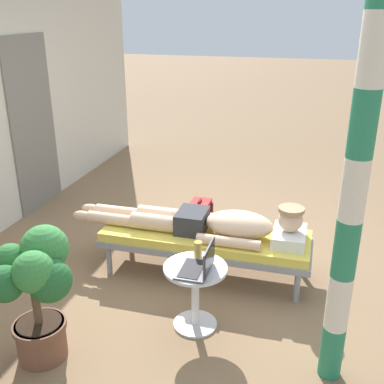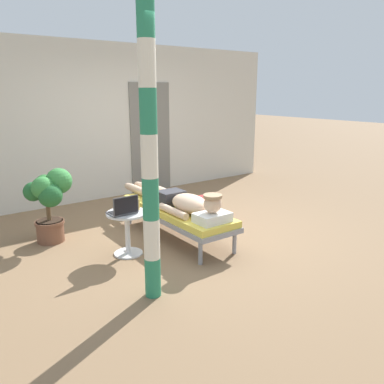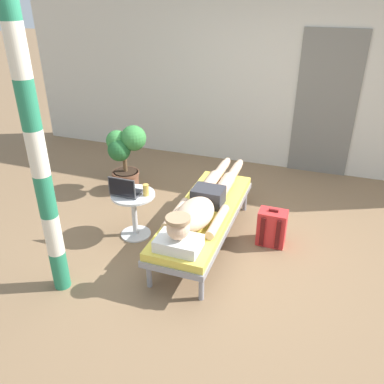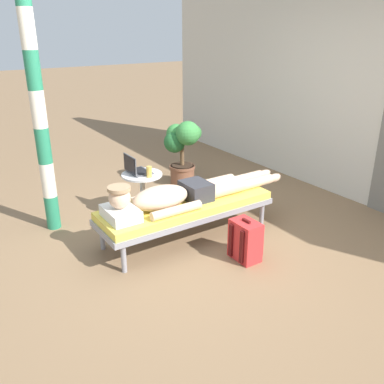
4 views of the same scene
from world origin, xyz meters
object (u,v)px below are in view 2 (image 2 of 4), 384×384
object	(u,v)px
drink_glass	(137,204)
potted_plant	(49,199)
person_reclining	(180,201)
laptop	(124,209)
side_table	(127,226)
backpack	(206,209)
porch_post	(149,156)
lounge_chair	(176,212)

from	to	relation	value
drink_glass	potted_plant	size ratio (longest dim) A/B	0.14
person_reclining	laptop	size ratio (longest dim) A/B	7.00
side_table	backpack	distance (m)	1.52
person_reclining	drink_glass	distance (m)	0.63
drink_glass	laptop	bearing A→B (deg)	-161.40
drink_glass	potted_plant	bearing A→B (deg)	129.07
drink_glass	porch_post	xyz separation A→B (m)	(-0.40, -1.03, 0.76)
backpack	porch_post	size ratio (longest dim) A/B	0.16
person_reclining	backpack	xyz separation A→B (m)	(0.69, 0.31, -0.32)
backpack	porch_post	world-z (taller)	porch_post
laptop	drink_glass	bearing A→B (deg)	18.60
drink_glass	backpack	xyz separation A→B (m)	(1.32, 0.34, -0.39)
backpack	porch_post	bearing A→B (deg)	-141.65
potted_plant	porch_post	world-z (taller)	porch_post
laptop	porch_post	distance (m)	1.24
lounge_chair	drink_glass	bearing A→B (deg)	-171.27
person_reclining	side_table	size ratio (longest dim) A/B	4.15
porch_post	person_reclining	bearing A→B (deg)	45.53
lounge_chair	backpack	size ratio (longest dim) A/B	4.50
side_table	potted_plant	bearing A→B (deg)	122.47
person_reclining	backpack	size ratio (longest dim) A/B	5.12
side_table	potted_plant	world-z (taller)	potted_plant
lounge_chair	porch_post	world-z (taller)	porch_post
backpack	drink_glass	bearing A→B (deg)	-165.73
person_reclining	porch_post	bearing A→B (deg)	-134.47
person_reclining	laptop	distance (m)	0.85
potted_plant	drink_glass	bearing A→B (deg)	-50.93
side_table	drink_glass	bearing A→B (deg)	7.38
person_reclining	porch_post	world-z (taller)	porch_post
laptop	potted_plant	bearing A→B (deg)	118.52
laptop	person_reclining	bearing A→B (deg)	6.36
person_reclining	side_table	distance (m)	0.80
lounge_chair	potted_plant	bearing A→B (deg)	148.98
potted_plant	person_reclining	bearing A→B (deg)	-33.21
person_reclining	potted_plant	size ratio (longest dim) A/B	2.29
lounge_chair	side_table	world-z (taller)	side_table
lounge_chair	person_reclining	world-z (taller)	person_reclining
potted_plant	side_table	bearing A→B (deg)	-57.53
lounge_chair	drink_glass	size ratio (longest dim) A/B	14.76
laptop	lounge_chair	bearing A→B (deg)	11.28
lounge_chair	porch_post	xyz separation A→B (m)	(-1.03, -1.13, 1.00)
laptop	side_table	bearing A→B (deg)	40.52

